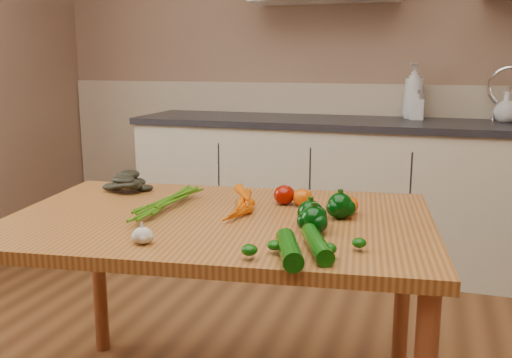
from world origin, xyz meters
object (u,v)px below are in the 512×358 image
(tomato_a, at_px, (284,195))
(tomato_b, at_px, (303,198))
(garlic_bulb, at_px, (142,235))
(pepper_b, at_px, (340,206))
(pepper_c, at_px, (314,220))
(leafy_greens, at_px, (132,179))
(carrot_bunch, at_px, (218,201))
(soap_bottle_b, at_px, (417,105))
(zucchini_b, at_px, (289,249))
(table, at_px, (219,240))
(zucchini_a, at_px, (317,244))
(soap_bottle_c, at_px, (507,107))
(pepper_a, at_px, (310,214))
(soap_bottle_a, at_px, (414,91))
(tomato_c, at_px, (349,205))

(tomato_a, relative_size, tomato_b, 1.11)
(tomato_a, bearing_deg, garlic_bulb, -115.96)
(pepper_b, height_order, pepper_c, pepper_b)
(leafy_greens, bearing_deg, carrot_bunch, -23.26)
(soap_bottle_b, bearing_deg, tomato_b, -99.70)
(tomato_b, bearing_deg, zucchini_b, -80.83)
(table, distance_m, garlic_bulb, 0.36)
(leafy_greens, bearing_deg, zucchini_a, -30.86)
(pepper_c, bearing_deg, tomato_a, 119.10)
(pepper_b, xyz_separation_m, tomato_b, (-0.15, 0.11, -0.01))
(soap_bottle_c, height_order, carrot_bunch, soap_bottle_c)
(pepper_c, bearing_deg, pepper_a, 110.57)
(soap_bottle_c, bearing_deg, zucchini_a, 31.00)
(table, height_order, soap_bottle_b, soap_bottle_b)
(soap_bottle_b, height_order, zucchini_b, soap_bottle_b)
(table, xyz_separation_m, zucchini_b, (0.32, -0.33, 0.11))
(carrot_bunch, distance_m, tomato_b, 0.30)
(tomato_a, bearing_deg, carrot_bunch, -139.89)
(soap_bottle_b, xyz_separation_m, pepper_a, (-0.25, -1.88, -0.20))
(soap_bottle_a, distance_m, soap_bottle_b, 0.10)
(pepper_c, distance_m, tomato_c, 0.26)
(garlic_bulb, height_order, pepper_c, pepper_c)
(soap_bottle_a, height_order, zucchini_b, soap_bottle_a)
(soap_bottle_a, bearing_deg, soap_bottle_b, -46.55)
(soap_bottle_a, height_order, pepper_a, soap_bottle_a)
(soap_bottle_c, bearing_deg, tomato_a, 20.06)
(garlic_bulb, relative_size, tomato_b, 0.84)
(table, distance_m, zucchini_a, 0.47)
(tomato_b, relative_size, tomato_c, 1.07)
(zucchini_b, bearing_deg, tomato_c, 80.43)
(table, relative_size, garlic_bulb, 26.00)
(soap_bottle_c, distance_m, tomato_b, 1.84)
(leafy_greens, distance_m, pepper_c, 0.87)
(table, bearing_deg, tomato_b, 34.84)
(carrot_bunch, height_order, leafy_greens, leafy_greens)
(leafy_greens, distance_m, zucchini_b, 0.97)
(carrot_bunch, relative_size, pepper_b, 3.07)
(pepper_a, bearing_deg, tomato_a, 121.16)
(soap_bottle_c, distance_m, carrot_bunch, 2.10)
(soap_bottle_a, height_order, pepper_c, soap_bottle_a)
(leafy_greens, relative_size, zucchini_a, 0.86)
(pepper_b, height_order, tomato_b, pepper_b)
(leafy_greens, bearing_deg, soap_bottle_c, 46.56)
(carrot_bunch, xyz_separation_m, tomato_b, (0.26, 0.15, -0.00))
(pepper_a, distance_m, pepper_c, 0.07)
(tomato_b, bearing_deg, tomato_c, -15.35)
(table, height_order, garlic_bulb, garlic_bulb)
(leafy_greens, xyz_separation_m, tomato_b, (0.70, -0.04, -0.02))
(tomato_b, bearing_deg, soap_bottle_c, 63.50)
(leafy_greens, bearing_deg, pepper_c, -22.76)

